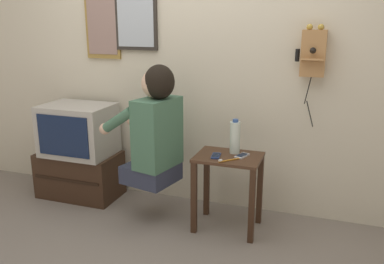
{
  "coord_description": "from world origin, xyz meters",
  "views": [
    {
      "loc": [
        1.16,
        -2.13,
        1.54
      ],
      "look_at": [
        0.21,
        0.57,
        0.75
      ],
      "focal_mm": 38.0,
      "sensor_mm": 36.0,
      "label": 1
    }
  ],
  "objects_px": {
    "wall_mirror": "(136,15)",
    "cell_phone_spare": "(242,156)",
    "water_bottle": "(235,137)",
    "person": "(155,128)",
    "framed_picture": "(103,27)",
    "wall_phone_antique": "(313,53)",
    "toothbrush": "(228,160)",
    "cell_phone_held": "(216,156)",
    "television": "(78,130)"
  },
  "relations": [
    {
      "from": "person",
      "to": "cell_phone_held",
      "type": "xyz_separation_m",
      "value": [
        0.48,
        0.02,
        -0.18
      ]
    },
    {
      "from": "cell_phone_held",
      "to": "wall_mirror",
      "type": "bearing_deg",
      "value": 144.79
    },
    {
      "from": "water_bottle",
      "to": "wall_mirror",
      "type": "bearing_deg",
      "value": 162.48
    },
    {
      "from": "person",
      "to": "framed_picture",
      "type": "distance_m",
      "value": 1.08
    },
    {
      "from": "wall_mirror",
      "to": "toothbrush",
      "type": "bearing_deg",
      "value": -27.45
    },
    {
      "from": "person",
      "to": "cell_phone_held",
      "type": "distance_m",
      "value": 0.51
    },
    {
      "from": "water_bottle",
      "to": "cell_phone_spare",
      "type": "bearing_deg",
      "value": -41.71
    },
    {
      "from": "cell_phone_held",
      "to": "cell_phone_spare",
      "type": "xyz_separation_m",
      "value": [
        0.18,
        0.06,
        0.0
      ]
    },
    {
      "from": "person",
      "to": "wall_mirror",
      "type": "relative_size",
      "value": 1.6
    },
    {
      "from": "person",
      "to": "water_bottle",
      "type": "height_order",
      "value": "person"
    },
    {
      "from": "cell_phone_spare",
      "to": "television",
      "type": "bearing_deg",
      "value": -166.36
    },
    {
      "from": "cell_phone_spare",
      "to": "water_bottle",
      "type": "xyz_separation_m",
      "value": [
        -0.07,
        0.06,
        0.12
      ]
    },
    {
      "from": "toothbrush",
      "to": "water_bottle",
      "type": "bearing_deg",
      "value": -46.33
    },
    {
      "from": "cell_phone_spare",
      "to": "water_bottle",
      "type": "relative_size",
      "value": 0.52
    },
    {
      "from": "wall_mirror",
      "to": "toothbrush",
      "type": "distance_m",
      "value": 1.45
    },
    {
      "from": "water_bottle",
      "to": "framed_picture",
      "type": "bearing_deg",
      "value": 166.67
    },
    {
      "from": "toothbrush",
      "to": "television",
      "type": "bearing_deg",
      "value": 33.61
    },
    {
      "from": "framed_picture",
      "to": "toothbrush",
      "type": "relative_size",
      "value": 3.68
    },
    {
      "from": "framed_picture",
      "to": "water_bottle",
      "type": "relative_size",
      "value": 2.02
    },
    {
      "from": "cell_phone_held",
      "to": "television",
      "type": "bearing_deg",
      "value": 164.35
    },
    {
      "from": "wall_mirror",
      "to": "cell_phone_held",
      "type": "relative_size",
      "value": 4.36
    },
    {
      "from": "cell_phone_spare",
      "to": "water_bottle",
      "type": "height_order",
      "value": "water_bottle"
    },
    {
      "from": "television",
      "to": "wall_mirror",
      "type": "height_order",
      "value": "wall_mirror"
    },
    {
      "from": "wall_phone_antique",
      "to": "water_bottle",
      "type": "distance_m",
      "value": 0.83
    },
    {
      "from": "television",
      "to": "cell_phone_spare",
      "type": "bearing_deg",
      "value": -4.17
    },
    {
      "from": "cell_phone_held",
      "to": "framed_picture",
      "type": "bearing_deg",
      "value": 151.58
    },
    {
      "from": "wall_mirror",
      "to": "person",
      "type": "bearing_deg",
      "value": -51.76
    },
    {
      "from": "wall_phone_antique",
      "to": "wall_mirror",
      "type": "xyz_separation_m",
      "value": [
        -1.43,
        0.04,
        0.27
      ]
    },
    {
      "from": "television",
      "to": "water_bottle",
      "type": "distance_m",
      "value": 1.4
    },
    {
      "from": "framed_picture",
      "to": "toothbrush",
      "type": "bearing_deg",
      "value": -21.22
    },
    {
      "from": "water_bottle",
      "to": "toothbrush",
      "type": "relative_size",
      "value": 1.82
    },
    {
      "from": "wall_phone_antique",
      "to": "toothbrush",
      "type": "relative_size",
      "value": 5.21
    },
    {
      "from": "toothbrush",
      "to": "wall_phone_antique",
      "type": "bearing_deg",
      "value": -95.0
    },
    {
      "from": "wall_phone_antique",
      "to": "cell_phone_held",
      "type": "relative_size",
      "value": 5.67
    },
    {
      "from": "wall_phone_antique",
      "to": "wall_mirror",
      "type": "bearing_deg",
      "value": 178.35
    },
    {
      "from": "person",
      "to": "framed_picture",
      "type": "height_order",
      "value": "framed_picture"
    },
    {
      "from": "cell_phone_spare",
      "to": "toothbrush",
      "type": "height_order",
      "value": "toothbrush"
    },
    {
      "from": "television",
      "to": "wall_phone_antique",
      "type": "bearing_deg",
      "value": 6.29
    },
    {
      "from": "wall_phone_antique",
      "to": "wall_mirror",
      "type": "distance_m",
      "value": 1.46
    },
    {
      "from": "television",
      "to": "framed_picture",
      "type": "relative_size",
      "value": 1.12
    },
    {
      "from": "television",
      "to": "toothbrush",
      "type": "xyz_separation_m",
      "value": [
        1.4,
        -0.24,
        -0.04
      ]
    },
    {
      "from": "framed_picture",
      "to": "cell_phone_held",
      "type": "bearing_deg",
      "value": -20.3
    },
    {
      "from": "water_bottle",
      "to": "toothbrush",
      "type": "distance_m",
      "value": 0.22
    },
    {
      "from": "television",
      "to": "wall_mirror",
      "type": "distance_m",
      "value": 1.1
    },
    {
      "from": "toothbrush",
      "to": "wall_mirror",
      "type": "bearing_deg",
      "value": 15.66
    },
    {
      "from": "person",
      "to": "toothbrush",
      "type": "xyz_separation_m",
      "value": [
        0.59,
        -0.04,
        -0.17
      ]
    },
    {
      "from": "wall_phone_antique",
      "to": "cell_phone_spare",
      "type": "xyz_separation_m",
      "value": [
        -0.43,
        -0.32,
        -0.73
      ]
    },
    {
      "from": "wall_mirror",
      "to": "cell_phone_held",
      "type": "distance_m",
      "value": 1.36
    },
    {
      "from": "wall_mirror",
      "to": "cell_phone_spare",
      "type": "distance_m",
      "value": 1.46
    },
    {
      "from": "wall_phone_antique",
      "to": "framed_picture",
      "type": "bearing_deg",
      "value": 178.55
    }
  ]
}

